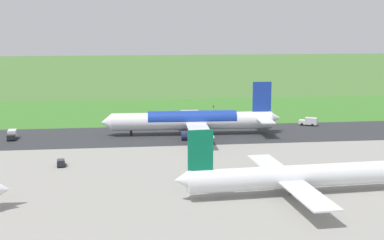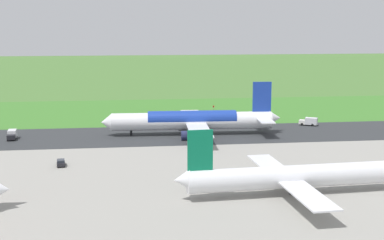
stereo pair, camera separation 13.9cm
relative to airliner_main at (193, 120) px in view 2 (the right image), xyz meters
name	(u,v)px [view 2 (the right image)]	position (x,y,z in m)	size (l,w,h in m)	color
ground_plane	(177,135)	(4.97, -0.01, -4.35)	(800.00, 800.00, 0.00)	#477233
runway_asphalt	(177,135)	(4.97, -0.01, -4.32)	(600.00, 29.01, 0.06)	#2D3033
apron_concrete	(203,192)	(4.97, 55.88, -4.33)	(440.00, 110.00, 0.05)	gray
grass_verge_foreground	(168,115)	(4.97, -36.25, -4.33)	(600.00, 80.00, 0.04)	#3C782B
airliner_main	(193,120)	(0.00, 0.00, 0.00)	(54.09, 44.20, 15.88)	white
airliner_parked_mid	(290,176)	(-11.68, 59.17, -0.63)	(46.70, 38.20, 13.63)	white
service_truck_baggage	(309,121)	(-39.43, -9.71, -2.95)	(6.17, 4.77, 2.65)	silver
service_car_followme	(61,163)	(35.40, 31.93, -3.51)	(2.37, 4.40, 1.62)	black
service_truck_fuel	(12,135)	(52.81, 0.17, -2.95)	(2.68, 5.95, 2.65)	black
no_stopping_sign	(214,108)	(-12.91, -41.15, -2.98)	(0.60, 0.10, 2.28)	slate
traffic_cone_orange	(199,113)	(-6.93, -37.11, -4.08)	(0.40, 0.40, 0.55)	orange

